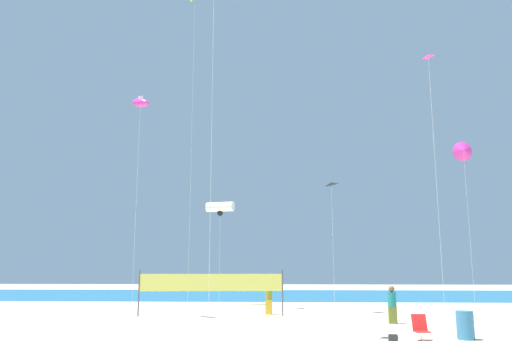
{
  "coord_description": "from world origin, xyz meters",
  "views": [
    {
      "loc": [
        1.25,
        -16.44,
        2.56
      ],
      "look_at": [
        0.14,
        7.22,
        6.98
      ],
      "focal_mm": 36.16,
      "sensor_mm": 36.0,
      "label": 1
    }
  ],
  "objects": [
    {
      "name": "ocean_band",
      "position": [
        0.0,
        32.26,
        0.0
      ],
      "size": [
        120.0,
        20.0,
        0.01
      ],
      "primitive_type": "cube",
      "color": "#1E6B99",
      "rests_on": "ground"
    },
    {
      "name": "beachgoer_teal_shirt",
      "position": [
        6.34,
        8.08,
        0.9
      ],
      "size": [
        0.39,
        0.39,
        1.69
      ],
      "rotation": [
        0.0,
        0.0,
        5.15
      ],
      "color": "olive",
      "rests_on": "ground"
    },
    {
      "name": "kite_black_diamond",
      "position": [
        4.26,
        13.66,
        7.29
      ],
      "size": [
        0.73,
        0.71,
        7.5
      ],
      "color": "silver",
      "rests_on": "ground"
    },
    {
      "name": "kite_magenta_delta",
      "position": [
        12.21,
        14.09,
        9.34
      ],
      "size": [
        1.17,
        0.35,
        9.94
      ],
      "color": "silver",
      "rests_on": "ground"
    },
    {
      "name": "kite_magenta_inflatable",
      "position": [
        -6.37,
        10.35,
        11.39
      ],
      "size": [
        1.45,
        1.25,
        11.81
      ],
      "color": "silver",
      "rests_on": "ground"
    },
    {
      "name": "trash_barrel",
      "position": [
        7.83,
        2.99,
        0.5
      ],
      "size": [
        0.61,
        0.61,
        0.99
      ],
      "primitive_type": "cylinder",
      "color": "teal",
      "rests_on": "ground"
    },
    {
      "name": "kite_magenta_diamond",
      "position": [
        7.53,
        4.28,
        10.74
      ],
      "size": [
        0.47,
        0.46,
        11.38
      ],
      "color": "silver",
      "rests_on": "ground"
    },
    {
      "name": "beach_handbag",
      "position": [
        5.13,
        2.38,
        0.12
      ],
      "size": [
        0.31,
        0.15,
        0.24
      ],
      "primitive_type": "cube",
      "color": "#2D2D33",
      "rests_on": "ground"
    },
    {
      "name": "kite_white_tube",
      "position": [
        -3.01,
        19.91,
        6.7
      ],
      "size": [
        2.1,
        1.18,
        7.08
      ],
      "color": "silver",
      "rests_on": "ground"
    },
    {
      "name": "volleyball_net",
      "position": [
        -2.42,
        11.31,
        1.63
      ],
      "size": [
        7.6,
        0.9,
        2.4
      ],
      "color": "#4C4C51",
      "rests_on": "ground"
    },
    {
      "name": "folding_beach_chair",
      "position": [
        6.17,
        2.69,
        0.47
      ],
      "size": [
        0.52,
        0.65,
        0.89
      ],
      "rotation": [
        0.0,
        0.0,
        0.21
      ],
      "color": "red",
      "rests_on": "ground"
    },
    {
      "name": "beachgoer_olive_shirt",
      "position": [
        0.59,
        12.33,
        0.92
      ],
      "size": [
        0.39,
        0.39,
        1.72
      ],
      "rotation": [
        0.0,
        0.0,
        1.32
      ],
      "color": "gold",
      "rests_on": "ground"
    }
  ]
}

